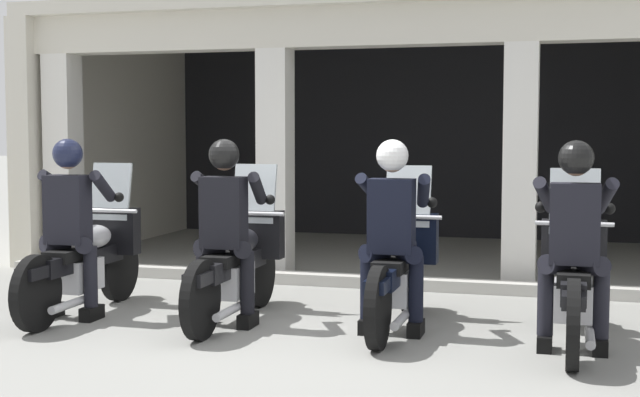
{
  "coord_description": "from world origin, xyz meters",
  "views": [
    {
      "loc": [
        2.09,
        -6.98,
        1.66
      ],
      "look_at": [
        0.0,
        0.43,
        1.07
      ],
      "focal_mm": 50.05,
      "sensor_mm": 36.0,
      "label": 1
    }
  ],
  "objects_px": {
    "motorcycle_far_left": "(88,258)",
    "motorcycle_center_right": "(399,268)",
    "police_officer_far_right": "(575,227)",
    "police_officer_far_left": "(70,213)",
    "police_officer_center_left": "(225,216)",
    "motorcycle_center_left": "(238,263)",
    "police_officer_center_right": "(392,220)",
    "motorcycle_far_right": "(573,280)"
  },
  "relations": [
    {
      "from": "motorcycle_far_left",
      "to": "motorcycle_center_right",
      "type": "bearing_deg",
      "value": 24.55
    },
    {
      "from": "motorcycle_center_right",
      "to": "police_officer_far_right",
      "type": "height_order",
      "value": "police_officer_far_right"
    },
    {
      "from": "motorcycle_far_left",
      "to": "police_officer_far_left",
      "type": "relative_size",
      "value": 1.29
    },
    {
      "from": "police_officer_center_left",
      "to": "police_officer_far_left",
      "type": "bearing_deg",
      "value": -156.21
    },
    {
      "from": "motorcycle_far_left",
      "to": "motorcycle_center_left",
      "type": "xyz_separation_m",
      "value": [
        1.42,
        0.1,
        0.0
      ]
    },
    {
      "from": "police_officer_far_left",
      "to": "police_officer_center_right",
      "type": "bearing_deg",
      "value": 24.55
    },
    {
      "from": "police_officer_far_left",
      "to": "motorcycle_center_left",
      "type": "height_order",
      "value": "police_officer_far_left"
    },
    {
      "from": "motorcycle_far_right",
      "to": "police_officer_far_right",
      "type": "bearing_deg",
      "value": -79.91
    },
    {
      "from": "police_officer_far_left",
      "to": "police_officer_center_right",
      "type": "relative_size",
      "value": 1.0
    },
    {
      "from": "police_officer_center_left",
      "to": "police_officer_center_right",
      "type": "height_order",
      "value": "same"
    },
    {
      "from": "police_officer_center_left",
      "to": "motorcycle_center_left",
      "type": "bearing_deg",
      "value": 109.43
    },
    {
      "from": "police_officer_center_right",
      "to": "police_officer_far_right",
      "type": "bearing_deg",
      "value": 5.12
    },
    {
      "from": "police_officer_far_left",
      "to": "motorcycle_center_right",
      "type": "bearing_deg",
      "value": 30.21
    },
    {
      "from": "motorcycle_far_right",
      "to": "police_officer_far_left",
      "type": "bearing_deg",
      "value": -166.3
    },
    {
      "from": "police_officer_center_right",
      "to": "motorcycle_far_right",
      "type": "bearing_deg",
      "value": 16.52
    },
    {
      "from": "motorcycle_center_right",
      "to": "police_officer_center_right",
      "type": "distance_m",
      "value": 0.52
    },
    {
      "from": "motorcycle_center_left",
      "to": "police_officer_center_right",
      "type": "bearing_deg",
      "value": 11.25
    },
    {
      "from": "motorcycle_far_left",
      "to": "motorcycle_far_right",
      "type": "height_order",
      "value": "same"
    },
    {
      "from": "police_officer_far_left",
      "to": "motorcycle_center_right",
      "type": "height_order",
      "value": "police_officer_far_left"
    },
    {
      "from": "motorcycle_far_left",
      "to": "police_officer_center_left",
      "type": "relative_size",
      "value": 1.29
    },
    {
      "from": "motorcycle_center_left",
      "to": "police_officer_center_left",
      "type": "height_order",
      "value": "police_officer_center_left"
    },
    {
      "from": "motorcycle_far_left",
      "to": "motorcycle_center_left",
      "type": "bearing_deg",
      "value": 25.11
    },
    {
      "from": "motorcycle_far_left",
      "to": "motorcycle_far_right",
      "type": "bearing_deg",
      "value": 20.54
    },
    {
      "from": "motorcycle_far_left",
      "to": "motorcycle_center_left",
      "type": "distance_m",
      "value": 1.42
    },
    {
      "from": "motorcycle_center_left",
      "to": "motorcycle_far_right",
      "type": "relative_size",
      "value": 1.0
    },
    {
      "from": "motorcycle_center_left",
      "to": "motorcycle_center_right",
      "type": "distance_m",
      "value": 1.42
    },
    {
      "from": "police_officer_far_left",
      "to": "police_officer_center_left",
      "type": "bearing_deg",
      "value": 25.11
    },
    {
      "from": "police_officer_center_left",
      "to": "motorcycle_center_right",
      "type": "height_order",
      "value": "police_officer_center_left"
    },
    {
      "from": "motorcycle_center_right",
      "to": "motorcycle_center_left",
      "type": "bearing_deg",
      "value": -163.47
    },
    {
      "from": "motorcycle_center_right",
      "to": "police_officer_far_right",
      "type": "distance_m",
      "value": 1.56
    },
    {
      "from": "motorcycle_far_left",
      "to": "motorcycle_center_left",
      "type": "height_order",
      "value": "same"
    },
    {
      "from": "motorcycle_far_left",
      "to": "motorcycle_far_right",
      "type": "xyz_separation_m",
      "value": [
        4.25,
        -0.03,
        0.0
      ]
    },
    {
      "from": "police_officer_far_left",
      "to": "motorcycle_center_right",
      "type": "relative_size",
      "value": 0.78
    },
    {
      "from": "police_officer_center_right",
      "to": "police_officer_far_right",
      "type": "xyz_separation_m",
      "value": [
        1.42,
        -0.21,
        0.0
      ]
    },
    {
      "from": "police_officer_center_right",
      "to": "police_officer_center_left",
      "type": "bearing_deg",
      "value": -163.47
    },
    {
      "from": "police_officer_far_left",
      "to": "motorcycle_center_right",
      "type": "distance_m",
      "value": 2.9
    },
    {
      "from": "police_officer_center_left",
      "to": "motorcycle_center_right",
      "type": "distance_m",
      "value": 1.53
    },
    {
      "from": "police_officer_far_left",
      "to": "police_officer_far_right",
      "type": "xyz_separation_m",
      "value": [
        4.25,
        -0.03,
        0.0
      ]
    },
    {
      "from": "police_officer_far_right",
      "to": "police_officer_center_left",
      "type": "bearing_deg",
      "value": -172.41
    },
    {
      "from": "motorcycle_far_right",
      "to": "police_officer_center_right",
      "type": "bearing_deg",
      "value": -166.68
    },
    {
      "from": "motorcycle_center_right",
      "to": "police_officer_center_right",
      "type": "relative_size",
      "value": 1.29
    },
    {
      "from": "police_officer_center_left",
      "to": "motorcycle_far_right",
      "type": "bearing_deg",
      "value": 22.66
    }
  ]
}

